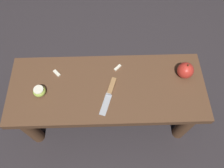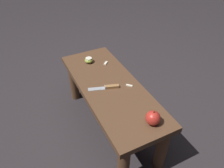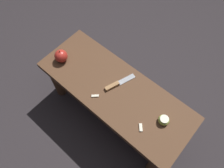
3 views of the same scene
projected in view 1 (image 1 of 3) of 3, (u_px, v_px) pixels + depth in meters
The scene contains 7 objects.
ground_plane at pixel (108, 115), 1.50m from camera, with size 8.00×8.00×0.00m, color #2D282B.
wooden_bench at pixel (107, 94), 1.21m from camera, with size 1.03×0.40×0.41m.
knife at pixel (110, 90), 1.12m from camera, with size 0.09×0.21×0.02m.
apple_whole at pixel (185, 70), 1.13m from camera, with size 0.09×0.09×0.10m.
apple_cut at pixel (39, 91), 1.10m from camera, with size 0.06×0.06×0.04m.
apple_slice_near_knife at pixel (118, 68), 1.19m from camera, with size 0.04×0.04×0.01m.
apple_slice_center at pixel (57, 73), 1.17m from camera, with size 0.04×0.05×0.01m.
Camera 1 is at (-0.01, 0.52, 1.42)m, focal length 35.00 mm.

